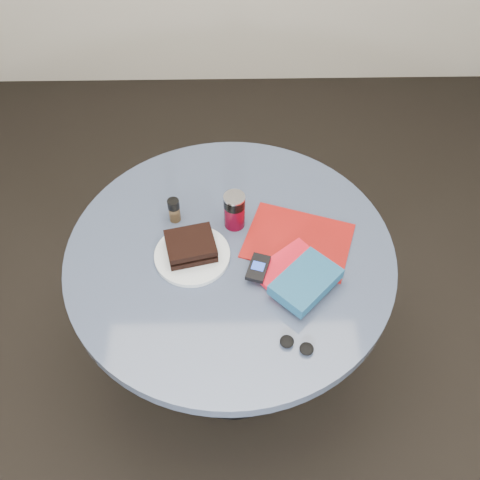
{
  "coord_description": "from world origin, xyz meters",
  "views": [
    {
      "loc": [
        0.01,
        -1.0,
        2.03
      ],
      "look_at": [
        0.03,
        0.0,
        0.8
      ],
      "focal_mm": 40.0,
      "sensor_mm": 36.0,
      "label": 1
    }
  ],
  "objects_px": {
    "magazine": "(298,241)",
    "table": "(231,281)",
    "soda_can": "(234,211)",
    "red_book": "(290,269)",
    "mp3_player": "(258,268)",
    "pepper_grinder": "(174,210)",
    "headphones": "(297,345)",
    "plate": "(192,255)",
    "sandwich": "(191,246)",
    "novel": "(306,282)"
  },
  "relations": [
    {
      "from": "plate",
      "to": "sandwich",
      "type": "xyz_separation_m",
      "value": [
        -0.0,
        0.01,
        0.03
      ]
    },
    {
      "from": "mp3_player",
      "to": "plate",
      "type": "bearing_deg",
      "value": 161.09
    },
    {
      "from": "soda_can",
      "to": "magazine",
      "type": "bearing_deg",
      "value": -20.8
    },
    {
      "from": "soda_can",
      "to": "red_book",
      "type": "xyz_separation_m",
      "value": [
        0.16,
        -0.19,
        -0.05
      ]
    },
    {
      "from": "sandwich",
      "to": "headphones",
      "type": "relative_size",
      "value": 1.63
    },
    {
      "from": "plate",
      "to": "soda_can",
      "type": "xyz_separation_m",
      "value": [
        0.13,
        0.13,
        0.06
      ]
    },
    {
      "from": "table",
      "to": "soda_can",
      "type": "height_order",
      "value": "soda_can"
    },
    {
      "from": "magazine",
      "to": "red_book",
      "type": "xyz_separation_m",
      "value": [
        -0.04,
        -0.12,
        0.01
      ]
    },
    {
      "from": "headphones",
      "to": "plate",
      "type": "bearing_deg",
      "value": 133.11
    },
    {
      "from": "sandwich",
      "to": "plate",
      "type": "bearing_deg",
      "value": -73.55
    },
    {
      "from": "red_book",
      "to": "headphones",
      "type": "height_order",
      "value": "same"
    },
    {
      "from": "plate",
      "to": "table",
      "type": "bearing_deg",
      "value": 10.67
    },
    {
      "from": "soda_can",
      "to": "headphones",
      "type": "height_order",
      "value": "soda_can"
    },
    {
      "from": "plate",
      "to": "novel",
      "type": "xyz_separation_m",
      "value": [
        0.33,
        -0.12,
        0.03
      ]
    },
    {
      "from": "soda_can",
      "to": "magazine",
      "type": "xyz_separation_m",
      "value": [
        0.19,
        -0.07,
        -0.06
      ]
    },
    {
      "from": "red_book",
      "to": "mp3_player",
      "type": "distance_m",
      "value": 0.1
    },
    {
      "from": "plate",
      "to": "novel",
      "type": "relative_size",
      "value": 1.19
    },
    {
      "from": "red_book",
      "to": "novel",
      "type": "xyz_separation_m",
      "value": [
        0.04,
        -0.06,
        0.03
      ]
    },
    {
      "from": "magazine",
      "to": "plate",
      "type": "bearing_deg",
      "value": -151.46
    },
    {
      "from": "novel",
      "to": "mp3_player",
      "type": "height_order",
      "value": "novel"
    },
    {
      "from": "plate",
      "to": "mp3_player",
      "type": "xyz_separation_m",
      "value": [
        0.19,
        -0.07,
        0.02
      ]
    },
    {
      "from": "soda_can",
      "to": "mp3_player",
      "type": "height_order",
      "value": "soda_can"
    },
    {
      "from": "soda_can",
      "to": "pepper_grinder",
      "type": "relative_size",
      "value": 1.46
    },
    {
      "from": "sandwich",
      "to": "soda_can",
      "type": "distance_m",
      "value": 0.18
    },
    {
      "from": "plate",
      "to": "headphones",
      "type": "distance_m",
      "value": 0.42
    },
    {
      "from": "novel",
      "to": "headphones",
      "type": "height_order",
      "value": "novel"
    },
    {
      "from": "mp3_player",
      "to": "headphones",
      "type": "distance_m",
      "value": 0.26
    },
    {
      "from": "soda_can",
      "to": "table",
      "type": "bearing_deg",
      "value": -97.94
    },
    {
      "from": "magazine",
      "to": "red_book",
      "type": "distance_m",
      "value": 0.12
    },
    {
      "from": "table",
      "to": "pepper_grinder",
      "type": "xyz_separation_m",
      "value": [
        -0.17,
        0.13,
        0.21
      ]
    },
    {
      "from": "soda_can",
      "to": "red_book",
      "type": "relative_size",
      "value": 0.64
    },
    {
      "from": "magazine",
      "to": "table",
      "type": "bearing_deg",
      "value": -152.1
    },
    {
      "from": "pepper_grinder",
      "to": "novel",
      "type": "relative_size",
      "value": 0.45
    },
    {
      "from": "headphones",
      "to": "red_book",
      "type": "bearing_deg",
      "value": 89.81
    },
    {
      "from": "table",
      "to": "red_book",
      "type": "distance_m",
      "value": 0.26
    },
    {
      "from": "soda_can",
      "to": "pepper_grinder",
      "type": "distance_m",
      "value": 0.19
    },
    {
      "from": "table",
      "to": "soda_can",
      "type": "xyz_separation_m",
      "value": [
        0.01,
        0.11,
        0.23
      ]
    },
    {
      "from": "magazine",
      "to": "headphones",
      "type": "relative_size",
      "value": 3.1
    },
    {
      "from": "mp3_player",
      "to": "headphones",
      "type": "height_order",
      "value": "mp3_player"
    },
    {
      "from": "mp3_player",
      "to": "pepper_grinder",
      "type": "bearing_deg",
      "value": 139.43
    },
    {
      "from": "plate",
      "to": "novel",
      "type": "distance_m",
      "value": 0.35
    },
    {
      "from": "table",
      "to": "magazine",
      "type": "relative_size",
      "value": 3.2
    },
    {
      "from": "plate",
      "to": "sandwich",
      "type": "relative_size",
      "value": 1.38
    },
    {
      "from": "sandwich",
      "to": "magazine",
      "type": "xyz_separation_m",
      "value": [
        0.33,
        0.04,
        -0.04
      ]
    },
    {
      "from": "table",
      "to": "pepper_grinder",
      "type": "distance_m",
      "value": 0.3
    },
    {
      "from": "soda_can",
      "to": "headphones",
      "type": "distance_m",
      "value": 0.47
    },
    {
      "from": "novel",
      "to": "headphones",
      "type": "distance_m",
      "value": 0.19
    },
    {
      "from": "magazine",
      "to": "novel",
      "type": "distance_m",
      "value": 0.18
    },
    {
      "from": "table",
      "to": "soda_can",
      "type": "relative_size",
      "value": 8.04
    },
    {
      "from": "table",
      "to": "plate",
      "type": "xyz_separation_m",
      "value": [
        -0.11,
        -0.02,
        0.17
      ]
    }
  ]
}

